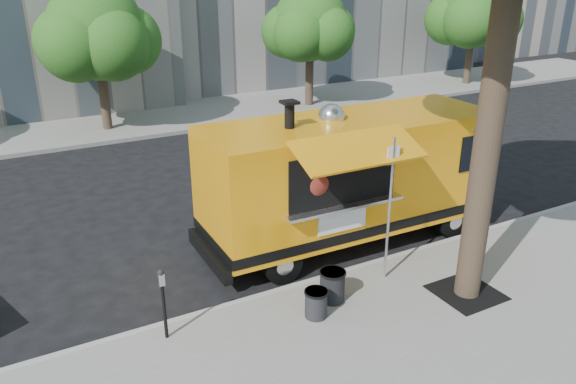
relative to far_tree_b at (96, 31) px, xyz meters
name	(u,v)px	position (x,y,z in m)	size (l,w,h in m)	color
ground	(283,268)	(1.00, -12.70, -3.83)	(120.00, 120.00, 0.00)	black
sidewalk	(401,375)	(1.00, -16.70, -3.76)	(60.00, 6.00, 0.15)	gray
curb	(304,285)	(1.00, -13.63, -3.76)	(60.00, 0.14, 0.16)	#999993
far_sidewalk	(129,122)	(1.00, 0.80, -3.76)	(60.00, 5.00, 0.15)	gray
tree_well	(466,293)	(3.60, -15.50, -3.68)	(1.20, 1.20, 0.02)	black
far_tree_b	(96,31)	(0.00, 0.00, 0.00)	(3.60, 3.60, 5.50)	#33261C
far_tree_c	(310,24)	(9.00, -0.30, -0.12)	(3.24, 3.24, 5.21)	#33261C
far_tree_d	(475,11)	(19.00, -0.10, 0.06)	(3.78, 3.78, 5.64)	#33261C
sign_post	(390,202)	(2.55, -14.25, -1.98)	(0.28, 0.06, 3.00)	silver
parking_meter	(163,296)	(-2.00, -14.05, -2.85)	(0.11, 0.11, 1.33)	black
food_truck	(350,176)	(2.97, -12.27, -2.17)	(7.17, 3.36, 3.53)	#FF9E0D
trash_bin_left	(316,303)	(0.59, -14.75, -3.40)	(0.45, 0.45, 0.53)	black
trash_bin_right	(332,285)	(1.14, -14.44, -3.35)	(0.52, 0.52, 0.62)	black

